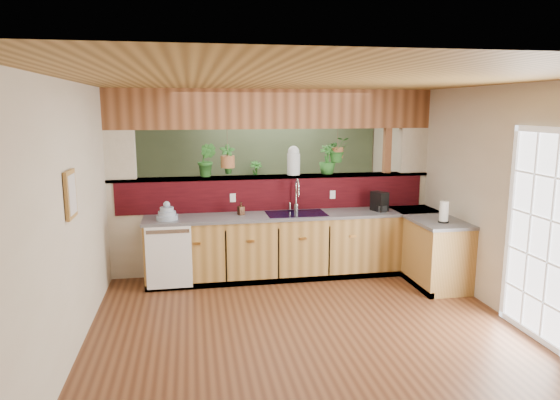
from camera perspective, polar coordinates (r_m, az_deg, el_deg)
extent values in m
cube|color=#562F1A|center=(6.21, 1.42, -11.66)|extent=(4.60, 7.00, 0.01)
cube|color=brown|center=(5.76, 1.54, 13.06)|extent=(4.60, 7.00, 0.01)
cube|color=beige|center=(9.26, -2.91, 4.02)|extent=(4.60, 0.02, 2.60)
cube|color=beige|center=(2.64, 17.40, -13.21)|extent=(4.60, 0.02, 2.60)
cube|color=beige|center=(5.84, -21.22, -0.50)|extent=(0.02, 7.00, 2.60)
cube|color=beige|center=(6.69, 21.14, 0.83)|extent=(0.02, 7.00, 2.60)
cube|color=beige|center=(7.27, -0.70, -2.76)|extent=(4.60, 0.15, 1.35)
cube|color=#39070D|center=(7.10, -0.59, 0.63)|extent=(4.40, 0.02, 0.45)
cube|color=brown|center=(7.14, -0.71, 2.68)|extent=(4.60, 0.21, 0.04)
cube|color=brown|center=(7.08, -0.73, 10.36)|extent=(4.60, 0.15, 0.55)
cube|color=beige|center=(7.07, -17.80, 4.79)|extent=(0.40, 0.15, 0.70)
cube|color=beige|center=(7.73, 14.89, 5.38)|extent=(0.40, 0.15, 0.70)
cube|color=brown|center=(7.62, 12.02, 2.40)|extent=(0.10, 0.10, 2.60)
cube|color=brown|center=(7.14, -0.71, 2.68)|extent=(4.60, 0.21, 0.04)
cube|color=brown|center=(7.08, -0.73, 10.36)|extent=(4.60, 0.15, 0.55)
cube|color=#4B5D3F|center=(9.25, -2.89, 4.01)|extent=(4.55, 0.02, 2.55)
cube|color=olive|center=(7.02, 1.84, -5.31)|extent=(4.10, 0.60, 0.86)
cube|color=#525258|center=(6.91, 1.86, -1.72)|extent=(4.14, 0.64, 0.04)
cube|color=olive|center=(7.19, 16.42, -5.36)|extent=(0.60, 1.48, 0.86)
cube|color=#525258|center=(7.09, 16.60, -1.85)|extent=(0.64, 1.52, 0.04)
cube|color=olive|center=(7.57, 14.94, -4.50)|extent=(0.60, 0.60, 0.86)
cube|color=#525258|center=(7.47, 15.11, -1.16)|extent=(0.64, 0.64, 0.04)
cube|color=black|center=(6.89, 2.29, -9.03)|extent=(4.10, 0.06, 0.08)
cube|color=black|center=(7.19, 14.31, -8.51)|extent=(0.06, 1.48, 0.08)
cube|color=white|center=(6.58, -12.57, -6.47)|extent=(0.58, 0.02, 0.82)
cube|color=#B7B7B2|center=(6.48, -12.70, -3.54)|extent=(0.54, 0.01, 0.05)
cube|color=black|center=(6.91, 1.86, -1.68)|extent=(0.82, 0.50, 0.03)
cube|color=black|center=(6.89, 0.31, -2.43)|extent=(0.34, 0.40, 0.16)
cube|color=black|center=(6.97, 3.38, -2.30)|extent=(0.34, 0.40, 0.16)
cube|color=white|center=(5.68, 27.49, -3.86)|extent=(0.06, 1.02, 2.16)
cube|color=olive|center=(5.02, -22.82, 0.60)|extent=(0.03, 0.35, 0.45)
cube|color=silver|center=(5.02, -22.65, 0.60)|extent=(0.01, 0.27, 0.37)
cylinder|color=#B7B7B2|center=(7.10, 1.85, -0.82)|extent=(0.07, 0.07, 0.10)
cylinder|color=#B7B7B2|center=(7.07, 1.86, 0.61)|extent=(0.02, 0.02, 0.28)
torus|color=#B7B7B2|center=(6.98, 1.98, 1.64)|extent=(0.20, 0.07, 0.20)
cylinder|color=#B7B7B2|center=(6.90, 2.14, 0.95)|extent=(0.02, 0.02, 0.12)
cylinder|color=#B7B7B2|center=(7.08, 1.14, -0.69)|extent=(0.03, 0.03, 0.10)
cylinder|color=#90A1BA|center=(6.69, -12.78, -1.95)|extent=(0.28, 0.28, 0.06)
cylinder|color=#90A1BA|center=(6.67, -12.80, -1.47)|extent=(0.23, 0.23, 0.05)
cylinder|color=#90A1BA|center=(6.66, -12.81, -1.02)|extent=(0.18, 0.18, 0.05)
sphere|color=#90A1BA|center=(6.65, -12.84, -0.50)|extent=(0.09, 0.09, 0.09)
imported|color=#372114|center=(6.83, -4.48, -0.97)|extent=(0.10, 0.10, 0.18)
cube|color=black|center=(7.20, 11.29, -0.15)|extent=(0.15, 0.24, 0.27)
cube|color=black|center=(7.15, 11.50, -0.99)|extent=(0.13, 0.09, 0.09)
cylinder|color=silver|center=(7.16, 11.43, -0.66)|extent=(0.07, 0.07, 0.07)
cylinder|color=black|center=(6.71, 18.16, -2.36)|extent=(0.14, 0.14, 0.02)
cylinder|color=#B7B7B2|center=(6.68, 18.23, -1.22)|extent=(0.02, 0.02, 0.29)
cylinder|color=white|center=(6.68, 18.23, -1.22)|extent=(0.11, 0.11, 0.25)
cylinder|color=silver|center=(7.18, 1.56, 4.13)|extent=(0.19, 0.19, 0.31)
sphere|color=silver|center=(7.16, 1.56, 5.54)|extent=(0.17, 0.17, 0.17)
imported|color=#246021|center=(7.02, -8.36, 4.54)|extent=(0.32, 0.30, 0.47)
imported|color=#246021|center=(7.29, 5.42, 4.61)|extent=(0.27, 0.27, 0.42)
cylinder|color=brown|center=(7.02, -6.04, 6.45)|extent=(0.01, 0.01, 0.39)
cylinder|color=#945B36|center=(7.04, -6.00, 4.37)|extent=(0.19, 0.19, 0.17)
imported|color=#246021|center=(7.02, -6.04, 6.38)|extent=(0.23, 0.16, 0.42)
cylinder|color=brown|center=(7.30, 6.60, 7.01)|extent=(0.01, 0.01, 0.29)
cylinder|color=#945B36|center=(7.32, 6.57, 5.41)|extent=(0.17, 0.17, 0.15)
imported|color=#246021|center=(7.30, 6.61, 7.15)|extent=(0.33, 0.29, 0.36)
cube|color=black|center=(9.11, -4.76, -1.21)|extent=(1.41, 0.80, 0.91)
imported|color=#246021|center=(8.96, -8.42, 2.78)|extent=(0.22, 0.15, 0.40)
imported|color=#246021|center=(9.03, -2.79, 3.06)|extent=(0.29, 0.29, 0.44)
imported|color=#246021|center=(8.97, 5.97, -1.95)|extent=(0.87, 0.80, 0.84)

